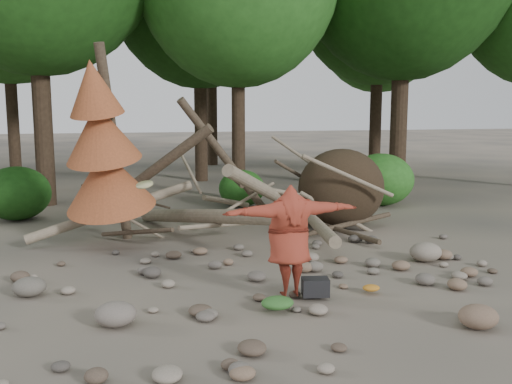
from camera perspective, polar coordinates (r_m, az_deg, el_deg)
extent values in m
plane|color=#514C44|center=(9.85, 3.76, -9.29)|extent=(120.00, 120.00, 0.00)
ellipsoid|color=#332619|center=(14.46, 8.53, 0.39)|extent=(2.20, 1.87, 1.98)
cylinder|color=gray|center=(13.01, -5.35, -2.42)|extent=(2.61, 5.11, 1.08)
cylinder|color=gray|center=(13.80, 1.74, -0.28)|extent=(3.18, 3.71, 1.90)
cylinder|color=brown|center=(13.65, -10.94, 1.59)|extent=(3.08, 1.91, 2.49)
cylinder|color=gray|center=(13.47, 5.81, -2.91)|extent=(1.13, 4.98, 0.43)
cylinder|color=brown|center=(14.03, -3.24, 3.56)|extent=(2.39, 1.03, 2.89)
cylinder|color=gray|center=(13.15, -14.21, -1.86)|extent=(3.71, 0.86, 1.20)
cylinder|color=#4C3F30|center=(12.74, -11.90, -3.95)|extent=(1.52, 1.70, 0.49)
cylinder|color=gray|center=(13.86, -0.87, -0.66)|extent=(1.57, 0.85, 0.69)
cylinder|color=#4C3F30|center=(14.71, 4.78, 1.42)|extent=(1.92, 1.25, 1.10)
cylinder|color=gray|center=(13.33, -6.57, 1.96)|extent=(0.37, 1.42, 0.85)
cylinder|color=#4C3F30|center=(13.45, 8.64, -3.85)|extent=(0.79, 2.54, 0.12)
cylinder|color=gray|center=(12.48, -4.02, -3.34)|extent=(1.78, 1.11, 0.29)
cylinder|color=#4C3F30|center=(12.77, -14.01, 4.63)|extent=(0.67, 1.13, 4.35)
cone|color=brown|center=(12.52, -14.61, 1.32)|extent=(2.06, 2.13, 1.86)
cone|color=brown|center=(12.24, -15.29, 5.83)|extent=(1.71, 1.78, 1.65)
cone|color=brown|center=(12.05, -15.94, 10.05)|extent=(1.23, 1.30, 1.41)
cylinder|color=#38281C|center=(18.63, -20.85, 12.50)|extent=(0.56, 0.56, 8.96)
cylinder|color=#38281C|center=(18.55, -1.79, 10.25)|extent=(0.44, 0.44, 7.14)
cylinder|color=#38281C|center=(21.24, 14.31, 12.90)|extent=(0.60, 0.60, 9.45)
cylinder|color=#38281C|center=(22.75, -23.32, 9.78)|extent=(0.42, 0.42, 7.56)
cylinder|color=#38281C|center=(23.42, -5.61, 11.57)|extent=(0.52, 0.52, 8.54)
cylinder|color=#38281C|center=(25.21, 11.97, 10.73)|extent=(0.50, 0.50, 8.12)
cylinder|color=#38281C|center=(29.87, -4.46, 11.12)|extent=(0.54, 0.54, 8.75)
cylinder|color=#38281C|center=(32.09, 12.02, 9.96)|extent=(0.46, 0.46, 7.84)
ellipsoid|color=#245F1B|center=(32.48, 12.26, 17.29)|extent=(7.17, 7.17, 8.60)
ellipsoid|color=#1B4B14|center=(16.52, -22.84, -0.12)|extent=(1.80, 1.80, 1.44)
ellipsoid|color=#245F1B|center=(17.31, -1.44, 0.38)|extent=(1.40, 1.40, 1.12)
ellipsoid|color=#2E7023|center=(17.90, 12.38, 1.23)|extent=(2.00, 2.00, 1.60)
imported|color=maroon|center=(8.90, 3.37, -4.84)|extent=(2.17, 0.65, 1.75)
cylinder|color=tan|center=(8.41, -11.08, 0.73)|extent=(0.29, 0.29, 0.13)
cube|color=black|center=(9.17, 5.95, -9.77)|extent=(0.46, 0.35, 0.28)
ellipsoid|color=#2E6227|center=(8.60, 2.16, -11.33)|extent=(0.49, 0.41, 0.18)
ellipsoid|color=#B4701E|center=(9.57, 11.44, -9.67)|extent=(0.29, 0.23, 0.10)
ellipsoid|color=slate|center=(8.29, -13.87, -11.77)|extent=(0.57, 0.52, 0.34)
ellipsoid|color=brown|center=(8.55, 21.35, -11.53)|extent=(0.55, 0.50, 0.33)
ellipsoid|color=gray|center=(11.73, 16.61, -5.77)|extent=(0.63, 0.57, 0.38)
ellipsoid|color=#635D53|center=(9.93, -21.72, -8.80)|extent=(0.52, 0.47, 0.31)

